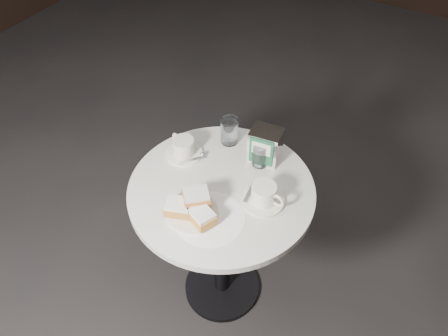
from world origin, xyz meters
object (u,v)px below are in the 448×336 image
water_glass_right (260,154)px  napkin_dispenser (265,145)px  coffee_cup_right (264,195)px  beignet_plate (192,209)px  water_glass_left (229,131)px  coffee_cup_left (184,148)px  cafe_table (222,220)px

water_glass_right → napkin_dispenser: (0.00, 0.04, 0.02)m
coffee_cup_right → napkin_dispenser: 0.23m
napkin_dispenser → coffee_cup_right: bearing=-71.4°
beignet_plate → coffee_cup_right: (0.19, 0.18, 0.00)m
water_glass_right → napkin_dispenser: 0.04m
beignet_plate → water_glass_right: (0.09, 0.35, 0.02)m
water_glass_left → napkin_dispenser: napkin_dispenser is taller
water_glass_right → beignet_plate: bearing=-104.9°
coffee_cup_left → napkin_dispenser: bearing=50.7°
cafe_table → beignet_plate: size_ratio=3.69×
coffee_cup_right → water_glass_left: (-0.27, 0.22, 0.02)m
coffee_cup_right → napkin_dispenser: bearing=122.2°
beignet_plate → napkin_dispenser: size_ratio=1.46×
coffee_cup_left → water_glass_left: bearing=77.5°
napkin_dispenser → water_glass_left: bearing=167.2°
beignet_plate → cafe_table: bearing=81.8°
cafe_table → coffee_cup_left: coffee_cup_left is taller
coffee_cup_left → cafe_table: bearing=4.7°
coffee_cup_left → water_glass_left: 0.20m
coffee_cup_right → cafe_table: bearing=-168.2°
napkin_dispenser → coffee_cup_left: bearing=-161.1°
cafe_table → coffee_cup_right: 0.29m
water_glass_right → cafe_table: bearing=-110.4°
water_glass_left → coffee_cup_left: bearing=-127.5°
cafe_table → coffee_cup_left: size_ratio=3.83×
coffee_cup_left → beignet_plate: bearing=-26.1°
water_glass_right → coffee_cup_left: bearing=-160.3°
beignet_plate → water_glass_left: size_ratio=1.74×
coffee_cup_right → beignet_plate: bearing=-130.3°
beignet_plate → water_glass_left: 0.41m
water_glass_left → coffee_cup_right: bearing=-40.0°
coffee_cup_right → water_glass_right: size_ratio=1.66×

